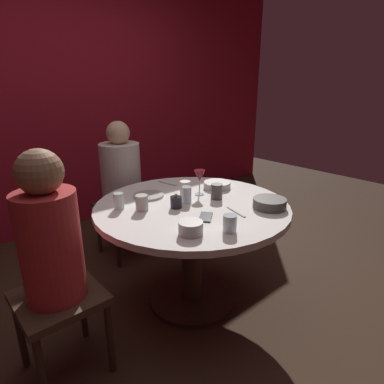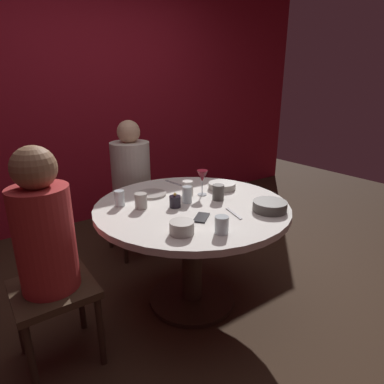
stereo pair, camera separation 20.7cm
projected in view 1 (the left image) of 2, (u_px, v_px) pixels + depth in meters
The scene contains 20 objects.
ground_plane at pixel (192, 299), 2.33m from camera, with size 8.00×8.00×0.00m, color #382619.
back_wall at pixel (67, 100), 3.25m from camera, with size 6.00×0.10×2.60m, color maroon.
dining_table at pixel (192, 227), 2.15m from camera, with size 1.24×1.24×0.73m.
seated_diner_left at pixel (51, 246), 1.53m from camera, with size 0.40×0.40×1.21m.
seated_diner_back at pixel (121, 176), 2.74m from camera, with size 0.40×0.40×1.18m.
candle_holder at pixel (176, 202), 2.02m from camera, with size 0.07×0.07×0.09m.
wine_glass at pixel (200, 177), 2.23m from camera, with size 0.08×0.08×0.18m.
dinner_plate at pixel (148, 195), 2.23m from camera, with size 0.21×0.21×0.01m, color #B2ADA3.
cell_phone at pixel (206, 217), 1.88m from camera, with size 0.07×0.14×0.01m, color black.
bowl_serving_large at pixel (191, 228), 1.67m from camera, with size 0.13×0.13×0.07m, color #B2ADA3.
bowl_salad_center at pixel (270, 203), 2.02m from camera, with size 0.21×0.21×0.06m, color #4C4742.
bowl_small_white at pixel (217, 185), 2.40m from camera, with size 0.20×0.20×0.05m, color #B2ADA3.
cup_near_candle at pixel (230, 223), 1.69m from camera, with size 0.07×0.07×0.09m, color silver.
cup_by_left_diner at pixel (185, 188), 2.23m from camera, with size 0.08×0.08×0.10m, color silver.
cup_by_right_diner at pixel (217, 191), 2.17m from camera, with size 0.08×0.08×0.10m, color #4C4742.
cup_center_front at pixel (187, 195), 2.10m from camera, with size 0.06×0.06×0.11m, color silver.
cup_far_edge at pixel (142, 203), 1.98m from camera, with size 0.08×0.08×0.10m, color #B2ADA3.
cup_beside_wine at pixel (119, 201), 2.00m from camera, with size 0.06×0.06×0.10m, color silver.
fork_near_plate at pixel (167, 184), 2.50m from camera, with size 0.02×0.18×0.01m, color #B7B7BC.
knife_near_plate at pixel (236, 212), 1.96m from camera, with size 0.02×0.18×0.01m, color #B7B7BC.
Camera 1 is at (-1.30, -1.47, 1.48)m, focal length 30.48 mm.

